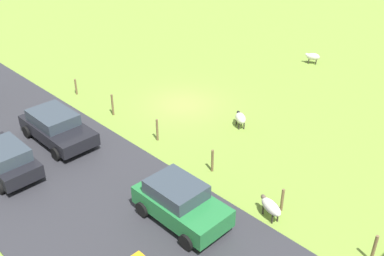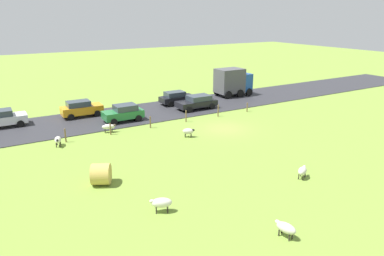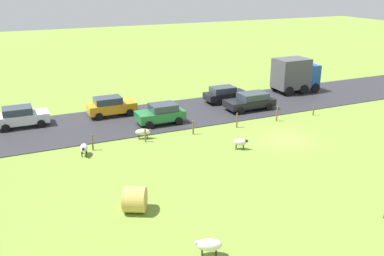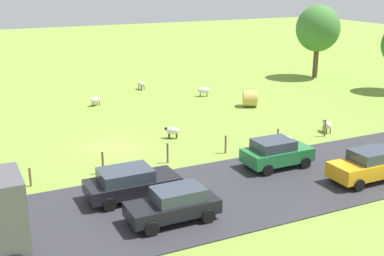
{
  "view_description": "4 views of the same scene",
  "coord_description": "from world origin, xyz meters",
  "px_view_note": "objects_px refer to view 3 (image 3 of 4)",
  "views": [
    {
      "loc": [
        16.15,
        17.05,
        11.89
      ],
      "look_at": [
        3.52,
        4.28,
        1.53
      ],
      "focal_mm": 41.18,
      "sensor_mm": 36.0,
      "label": 1
    },
    {
      "loc": [
        -25.75,
        18.82,
        10.23
      ],
      "look_at": [
        -0.79,
        4.04,
        0.95
      ],
      "focal_mm": 33.46,
      "sensor_mm": 36.0,
      "label": 2
    },
    {
      "loc": [
        -24.08,
        18.63,
        11.44
      ],
      "look_at": [
        0.74,
        7.35,
        1.72
      ],
      "focal_mm": 39.78,
      "sensor_mm": 36.0,
      "label": 3
    },
    {
      "loc": [
        28.94,
        -8.55,
        10.45
      ],
      "look_at": [
        0.81,
        5.03,
        0.91
      ],
      "focal_mm": 46.81,
      "sensor_mm": 36.0,
      "label": 4
    }
  ],
  "objects_px": {
    "hay_bale_0": "(135,199)",
    "truck_2": "(295,74)",
    "sheep_5": "(143,132)",
    "car_4": "(21,116)",
    "car_2": "(161,113)",
    "car_1": "(250,101)",
    "car_6": "(225,94)",
    "car_0": "(111,106)",
    "sheep_1": "(240,142)",
    "sheep_3": "(84,148)",
    "sheep_4": "(209,245)"
  },
  "relations": [
    {
      "from": "hay_bale_0",
      "to": "truck_2",
      "type": "height_order",
      "value": "truck_2"
    },
    {
      "from": "sheep_5",
      "to": "car_4",
      "type": "relative_size",
      "value": 0.31
    },
    {
      "from": "car_2",
      "to": "sheep_5",
      "type": "bearing_deg",
      "value": 137.67
    },
    {
      "from": "car_2",
      "to": "car_4",
      "type": "bearing_deg",
      "value": 69.49
    },
    {
      "from": "car_1",
      "to": "car_4",
      "type": "height_order",
      "value": "car_4"
    },
    {
      "from": "sheep_5",
      "to": "car_1",
      "type": "height_order",
      "value": "car_1"
    },
    {
      "from": "sheep_5",
      "to": "hay_bale_0",
      "type": "height_order",
      "value": "hay_bale_0"
    },
    {
      "from": "sheep_5",
      "to": "car_6",
      "type": "distance_m",
      "value": 11.9
    },
    {
      "from": "hay_bale_0",
      "to": "car_0",
      "type": "height_order",
      "value": "car_0"
    },
    {
      "from": "sheep_1",
      "to": "truck_2",
      "type": "xyz_separation_m",
      "value": [
        11.26,
        -13.12,
        1.38
      ]
    },
    {
      "from": "hay_bale_0",
      "to": "car_6",
      "type": "bearing_deg",
      "value": -41.16
    },
    {
      "from": "truck_2",
      "to": "car_2",
      "type": "relative_size",
      "value": 1.18
    },
    {
      "from": "sheep_1",
      "to": "sheep_3",
      "type": "bearing_deg",
      "value": 71.41
    },
    {
      "from": "sheep_3",
      "to": "car_1",
      "type": "distance_m",
      "value": 16.38
    },
    {
      "from": "car_0",
      "to": "car_2",
      "type": "distance_m",
      "value": 4.94
    },
    {
      "from": "car_6",
      "to": "sheep_5",
      "type": "bearing_deg",
      "value": 120.84
    },
    {
      "from": "car_2",
      "to": "car_6",
      "type": "distance_m",
      "value": 8.55
    },
    {
      "from": "sheep_1",
      "to": "car_6",
      "type": "distance_m",
      "value": 11.84
    },
    {
      "from": "sheep_5",
      "to": "truck_2",
      "type": "height_order",
      "value": "truck_2"
    },
    {
      "from": "sheep_5",
      "to": "car_6",
      "type": "height_order",
      "value": "car_6"
    },
    {
      "from": "car_0",
      "to": "car_2",
      "type": "bearing_deg",
      "value": -139.54
    },
    {
      "from": "sheep_1",
      "to": "sheep_3",
      "type": "xyz_separation_m",
      "value": [
        3.42,
        10.18,
        0.01
      ]
    },
    {
      "from": "sheep_1",
      "to": "car_4",
      "type": "distance_m",
      "value": 17.71
    },
    {
      "from": "hay_bale_0",
      "to": "car_1",
      "type": "bearing_deg",
      "value": -49.28
    },
    {
      "from": "sheep_1",
      "to": "hay_bale_0",
      "type": "distance_m",
      "value": 10.48
    },
    {
      "from": "car_2",
      "to": "car_4",
      "type": "distance_m",
      "value": 11.18
    },
    {
      "from": "sheep_4",
      "to": "car_2",
      "type": "xyz_separation_m",
      "value": [
        17.35,
        -4.29,
        0.35
      ]
    },
    {
      "from": "hay_bale_0",
      "to": "sheep_5",
      "type": "bearing_deg",
      "value": -20.55
    },
    {
      "from": "sheep_3",
      "to": "car_2",
      "type": "relative_size",
      "value": 0.3
    },
    {
      "from": "sheep_1",
      "to": "car_1",
      "type": "xyz_separation_m",
      "value": [
        7.75,
        -5.62,
        0.32
      ]
    },
    {
      "from": "truck_2",
      "to": "car_6",
      "type": "height_order",
      "value": "truck_2"
    },
    {
      "from": "sheep_4",
      "to": "car_6",
      "type": "height_order",
      "value": "car_6"
    },
    {
      "from": "sheep_1",
      "to": "car_0",
      "type": "bearing_deg",
      "value": 29.58
    },
    {
      "from": "car_2",
      "to": "car_6",
      "type": "xyz_separation_m",
      "value": [
        3.46,
        -7.81,
        -0.06
      ]
    },
    {
      "from": "sheep_3",
      "to": "car_2",
      "type": "height_order",
      "value": "car_2"
    },
    {
      "from": "sheep_3",
      "to": "car_4",
      "type": "height_order",
      "value": "car_4"
    },
    {
      "from": "car_0",
      "to": "car_1",
      "type": "height_order",
      "value": "car_0"
    },
    {
      "from": "sheep_1",
      "to": "sheep_5",
      "type": "distance_m",
      "value": 7.31
    },
    {
      "from": "truck_2",
      "to": "car_0",
      "type": "relative_size",
      "value": 1.11
    },
    {
      "from": "car_2",
      "to": "truck_2",
      "type": "bearing_deg",
      "value": -76.69
    },
    {
      "from": "sheep_1",
      "to": "sheep_4",
      "type": "bearing_deg",
      "value": 143.26
    },
    {
      "from": "sheep_1",
      "to": "truck_2",
      "type": "relative_size",
      "value": 0.23
    },
    {
      "from": "sheep_3",
      "to": "car_6",
      "type": "height_order",
      "value": "car_6"
    },
    {
      "from": "hay_bale_0",
      "to": "truck_2",
      "type": "relative_size",
      "value": 0.3
    },
    {
      "from": "sheep_5",
      "to": "car_4",
      "type": "distance_m",
      "value": 10.4
    },
    {
      "from": "sheep_3",
      "to": "truck_2",
      "type": "distance_m",
      "value": 24.62
    },
    {
      "from": "car_0",
      "to": "car_4",
      "type": "xyz_separation_m",
      "value": [
        0.16,
        7.26,
        -0.02
      ]
    },
    {
      "from": "car_0",
      "to": "car_6",
      "type": "relative_size",
      "value": 1.01
    },
    {
      "from": "sheep_4",
      "to": "sheep_5",
      "type": "xyz_separation_m",
      "value": [
        14.71,
        -1.88,
        -0.02
      ]
    },
    {
      "from": "truck_2",
      "to": "car_4",
      "type": "bearing_deg",
      "value": 89.85
    }
  ]
}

